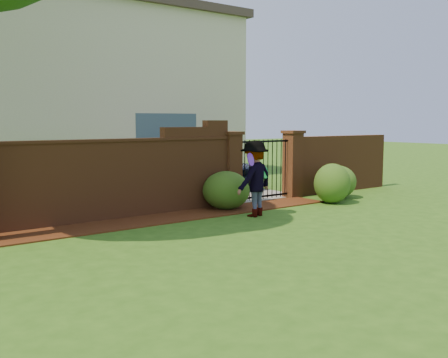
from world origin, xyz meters
TOP-DOWN VIEW (x-y plane):
  - ground at (0.00, 0.00)m, footprint 80.00×80.00m
  - mulch_bed at (-0.95, 3.34)m, footprint 11.10×1.08m
  - brick_wall at (-2.01, 4.00)m, footprint 8.70×0.31m
  - brick_wall_return at (6.60, 4.00)m, footprint 4.00×0.25m
  - pillar_left at (2.40, 4.00)m, footprint 0.50×0.50m
  - pillar_right at (4.60, 4.00)m, footprint 0.50×0.50m
  - iron_gate at (3.50, 4.00)m, footprint 1.78×0.03m
  - driveway at (3.50, 8.00)m, footprint 3.20×8.00m
  - house at (1.00, 12.00)m, footprint 12.40×6.40m
  - car at (4.03, 7.12)m, footprint 1.93×4.25m
  - shrub_left at (1.87, 3.51)m, footprint 1.15×1.15m
  - shrub_middle at (4.65, 2.59)m, footprint 0.95×0.95m
  - shrub_right at (5.51, 3.13)m, footprint 1.02×1.02m
  - man at (1.84, 2.38)m, footprint 1.23×0.89m
  - frisbee_purple at (1.48, 2.12)m, footprint 0.29×0.20m
  - frisbee_green at (2.11, 2.37)m, footprint 0.28×0.17m

SIDE VIEW (x-z plane):
  - ground at x=0.00m, z-range -0.01..0.00m
  - driveway at x=3.50m, z-range 0.00..0.01m
  - mulch_bed at x=-0.95m, z-range 0.00..0.03m
  - shrub_right at x=5.51m, z-range 0.00..0.91m
  - shrub_left at x=1.87m, z-range 0.00..0.94m
  - shrub_middle at x=4.65m, z-range 0.00..1.05m
  - car at x=4.03m, z-range 0.00..1.42m
  - brick_wall_return at x=6.60m, z-range 0.00..1.70m
  - iron_gate at x=3.50m, z-range 0.05..1.65m
  - man at x=1.84m, z-range 0.00..1.71m
  - brick_wall at x=-2.01m, z-range -0.15..2.01m
  - pillar_left at x=2.40m, z-range 0.02..1.90m
  - pillar_right at x=4.60m, z-range 0.02..1.90m
  - frisbee_green at x=2.11m, z-range 0.84..1.12m
  - frisbee_purple at x=1.48m, z-range 1.18..1.46m
  - house at x=1.00m, z-range 0.01..6.31m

